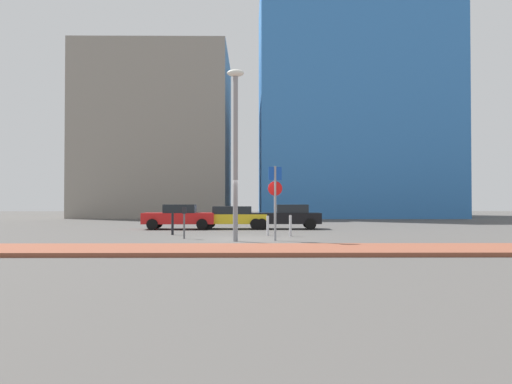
% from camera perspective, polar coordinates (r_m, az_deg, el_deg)
% --- Properties ---
extents(ground_plane, '(120.00, 120.00, 0.00)m').
position_cam_1_polar(ground_plane, '(21.41, -1.36, -5.47)').
color(ground_plane, '#4C4947').
extents(sidewalk_brick, '(40.00, 3.28, 0.14)m').
position_cam_1_polar(sidewalk_brick, '(16.23, -1.62, -6.63)').
color(sidewalk_brick, brown).
rests_on(sidewalk_brick, ground).
extents(parked_car_red, '(4.20, 2.04, 1.45)m').
position_cam_1_polar(parked_car_red, '(29.56, -8.80, -2.78)').
color(parked_car_red, red).
rests_on(parked_car_red, ground).
extents(parked_car_yellow, '(4.11, 2.02, 1.34)m').
position_cam_1_polar(parked_car_yellow, '(29.52, -2.74, -2.84)').
color(parked_car_yellow, gold).
rests_on(parked_car_yellow, ground).
extents(parked_car_black, '(4.16, 1.99, 1.45)m').
position_cam_1_polar(parked_car_black, '(29.50, 3.58, -2.80)').
color(parked_car_black, black).
rests_on(parked_car_black, ground).
extents(parking_sign_post, '(0.60, 0.12, 3.11)m').
position_cam_1_polar(parking_sign_post, '(20.70, 2.21, -0.19)').
color(parking_sign_post, gray).
rests_on(parking_sign_post, ground).
extents(parking_meter, '(0.18, 0.14, 1.38)m').
position_cam_1_polar(parking_meter, '(21.98, -8.24, -3.00)').
color(parking_meter, '#4C4C51').
rests_on(parking_meter, ground).
extents(street_lamp, '(0.70, 0.36, 7.07)m').
position_cam_1_polar(street_lamp, '(20.49, -2.37, 5.97)').
color(street_lamp, gray).
rests_on(street_lamp, ground).
extents(traffic_bollard_near, '(0.13, 0.13, 0.95)m').
position_cam_1_polar(traffic_bollard_near, '(23.73, 1.35, -3.89)').
color(traffic_bollard_near, '#B7B7BC').
rests_on(traffic_bollard_near, ground).
extents(traffic_bollard_mid, '(0.12, 0.12, 1.09)m').
position_cam_1_polar(traffic_bollard_mid, '(24.59, -9.56, -3.61)').
color(traffic_bollard_mid, black).
rests_on(traffic_bollard_mid, ground).
extents(traffic_bollard_far, '(0.12, 0.12, 0.99)m').
position_cam_1_polar(traffic_bollard_far, '(23.33, 3.97, -3.88)').
color(traffic_bollard_far, '#B7B7BC').
rests_on(traffic_bollard_far, ground).
extents(building_colorful_midrise, '(19.26, 16.57, 24.50)m').
position_cam_1_polar(building_colorful_midrise, '(55.57, 10.58, 9.96)').
color(building_colorful_midrise, '#3372BF').
rests_on(building_colorful_midrise, ground).
extents(building_under_construction, '(14.96, 13.50, 17.15)m').
position_cam_1_polar(building_under_construction, '(54.42, -11.13, 6.28)').
color(building_under_construction, gray).
rests_on(building_under_construction, ground).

